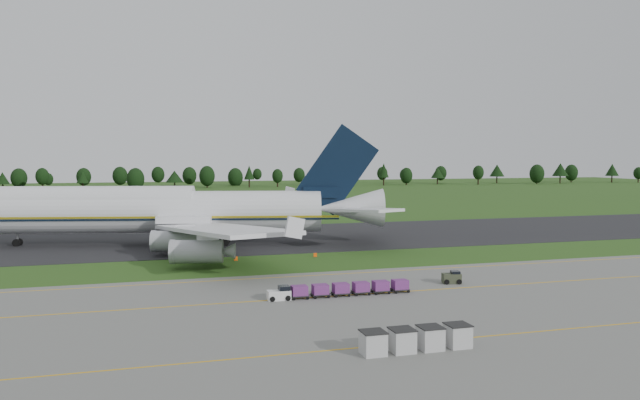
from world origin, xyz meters
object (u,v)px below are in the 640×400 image
object	(u,v)px
aircraft	(161,211)
edge_markers	(276,257)
utility_cart	(452,279)
uld_row	(416,339)
baggage_train	(338,289)

from	to	relation	value
aircraft	edge_markers	world-z (taller)	aircraft
aircraft	utility_cart	size ratio (longest dim) A/B	31.19
edge_markers	utility_cart	bearing A→B (deg)	-55.55
uld_row	edge_markers	xyz separation A→B (m)	(-1.22, 46.28, -0.71)
uld_row	aircraft	bearing A→B (deg)	104.61
baggage_train	edge_markers	size ratio (longest dim) A/B	1.27
baggage_train	uld_row	bearing A→B (deg)	-89.89
utility_cart	edge_markers	world-z (taller)	utility_cart
aircraft	utility_cart	xyz separation A→B (m)	(32.20, -43.21, -5.30)
aircraft	utility_cart	distance (m)	54.15
utility_cart	edge_markers	size ratio (longest dim) A/B	0.19
baggage_train	edge_markers	bearing A→B (deg)	92.55
baggage_train	uld_row	size ratio (longest dim) A/B	1.76
uld_row	edge_markers	bearing A→B (deg)	91.51
aircraft	baggage_train	world-z (taller)	aircraft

